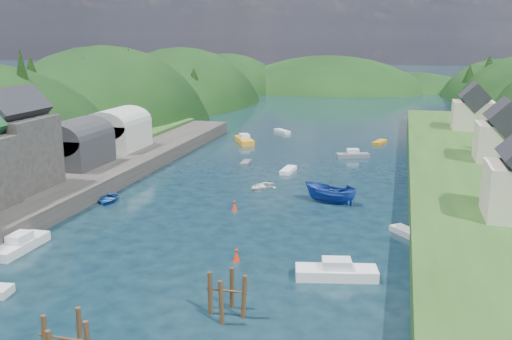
# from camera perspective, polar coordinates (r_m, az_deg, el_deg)

# --- Properties ---
(ground) EXTENTS (600.00, 600.00, 0.00)m
(ground) POSITION_cam_1_polar(r_m,az_deg,el_deg) (86.25, 3.63, 0.68)
(ground) COLOR black
(ground) RESTS_ON ground
(hillside_left) EXTENTS (44.00, 245.56, 52.00)m
(hillside_left) POSITION_cam_1_polar(r_m,az_deg,el_deg) (126.47, -14.62, 0.63)
(hillside_left) COLOR black
(hillside_left) RESTS_ON ground
(far_hills) EXTENTS (103.00, 68.00, 44.00)m
(far_hills) POSITION_cam_1_polar(r_m,az_deg,el_deg) (209.33, 10.35, 4.99)
(far_hills) COLOR black
(far_hills) RESTS_ON ground
(hill_trees) EXTENTS (90.65, 149.31, 12.49)m
(hill_trees) POSITION_cam_1_polar(r_m,az_deg,el_deg) (97.49, 5.80, 8.68)
(hill_trees) COLOR black
(hill_trees) RESTS_ON ground
(quay_left) EXTENTS (12.00, 110.00, 2.00)m
(quay_left) POSITION_cam_1_polar(r_m,az_deg,el_deg) (68.29, -21.71, -2.80)
(quay_left) COLOR #2D2B28
(quay_left) RESTS_ON ground
(boat_sheds) EXTENTS (7.00, 21.00, 7.50)m
(boat_sheds) POSITION_cam_1_polar(r_m,az_deg,el_deg) (84.00, -15.53, 3.54)
(boat_sheds) COLOR #2D2D30
(boat_sheds) RESTS_ON quay_left
(terrace_right) EXTENTS (16.00, 120.00, 2.40)m
(terrace_right) POSITION_cam_1_polar(r_m,az_deg,el_deg) (75.42, 21.14, -1.12)
(terrace_right) COLOR #234719
(terrace_right) RESTS_ON ground
(right_bank_cottages) EXTENTS (9.00, 59.24, 8.41)m
(right_bank_cottages) POSITION_cam_1_polar(r_m,az_deg,el_deg) (83.02, 22.84, 3.27)
(right_bank_cottages) COLOR beige
(right_bank_cottages) RESTS_ON terrace_right
(piling_cluster_far) EXTENTS (2.89, 2.73, 3.71)m
(piling_cluster_far) POSITION_cam_1_polar(r_m,az_deg,el_deg) (40.06, -2.94, -12.72)
(piling_cluster_far) COLOR #382314
(piling_cluster_far) RESTS_ON ground
(channel_buoy_near) EXTENTS (0.70, 0.70, 1.10)m
(channel_buoy_near) POSITION_cam_1_polar(r_m,az_deg,el_deg) (49.33, -1.97, -8.55)
(channel_buoy_near) COLOR #B2260E
(channel_buoy_near) RESTS_ON ground
(channel_buoy_far) EXTENTS (0.70, 0.70, 1.10)m
(channel_buoy_far) POSITION_cam_1_polar(r_m,az_deg,el_deg) (63.01, -2.16, -3.63)
(channel_buoy_far) COLOR #B2260E
(channel_buoy_far) RESTS_ON ground
(moored_boats) EXTENTS (37.96, 94.61, 2.40)m
(moored_boats) POSITION_cam_1_polar(r_m,az_deg,el_deg) (60.29, -3.57, -4.27)
(moored_boats) COLOR silver
(moored_boats) RESTS_ON ground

